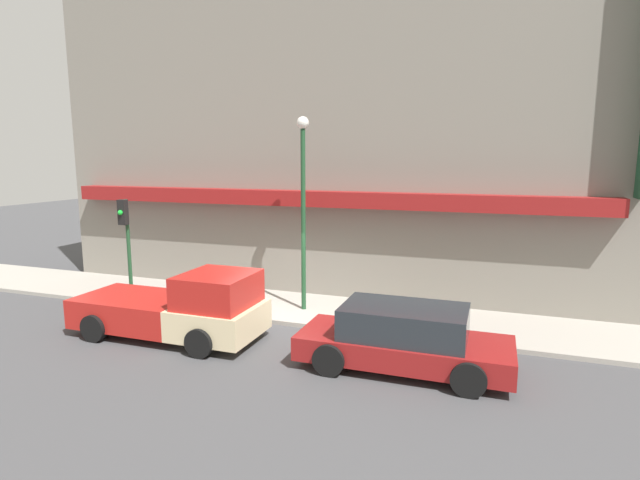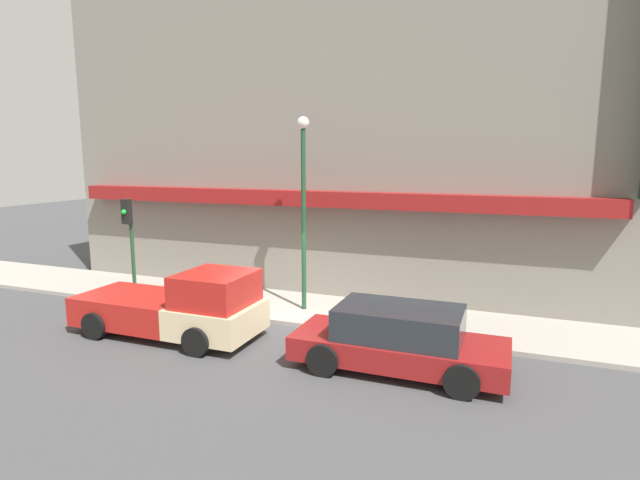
# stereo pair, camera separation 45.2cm
# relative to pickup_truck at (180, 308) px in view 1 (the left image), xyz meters

# --- Properties ---
(ground_plane) EXTENTS (80.00, 80.00, 0.00)m
(ground_plane) POSITION_rel_pickup_truck_xyz_m (1.90, 1.77, -0.80)
(ground_plane) COLOR #424244
(sidewalk) EXTENTS (36.00, 3.03, 0.13)m
(sidewalk) POSITION_rel_pickup_truck_xyz_m (1.90, 3.28, -0.74)
(sidewalk) COLOR #9E998E
(sidewalk) RESTS_ON ground
(building) EXTENTS (19.80, 3.80, 11.76)m
(building) POSITION_rel_pickup_truck_xyz_m (1.92, 6.28, 5.06)
(building) COLOR gray
(building) RESTS_ON ground
(pickup_truck) EXTENTS (5.11, 2.22, 1.84)m
(pickup_truck) POSITION_rel_pickup_truck_xyz_m (0.00, 0.00, 0.00)
(pickup_truck) COLOR beige
(pickup_truck) RESTS_ON ground
(parked_car) EXTENTS (4.74, 2.06, 1.46)m
(parked_car) POSITION_rel_pickup_truck_xyz_m (5.92, -0.00, -0.09)
(parked_car) COLOR maroon
(parked_car) RESTS_ON ground
(fire_hydrant) EXTENTS (0.17, 0.17, 0.65)m
(fire_hydrant) POSITION_rel_pickup_truck_xyz_m (4.62, 2.52, -0.35)
(fire_hydrant) COLOR yellow
(fire_hydrant) RESTS_ON sidewalk
(street_lamp) EXTENTS (0.36, 0.36, 5.79)m
(street_lamp) POSITION_rel_pickup_truck_xyz_m (2.30, 3.08, 2.92)
(street_lamp) COLOR #1E4728
(street_lamp) RESTS_ON sidewalk
(traffic_light) EXTENTS (0.28, 0.42, 3.29)m
(traffic_light) POSITION_rel_pickup_truck_xyz_m (-3.44, 2.12, 1.60)
(traffic_light) COLOR #1E4728
(traffic_light) RESTS_ON sidewalk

